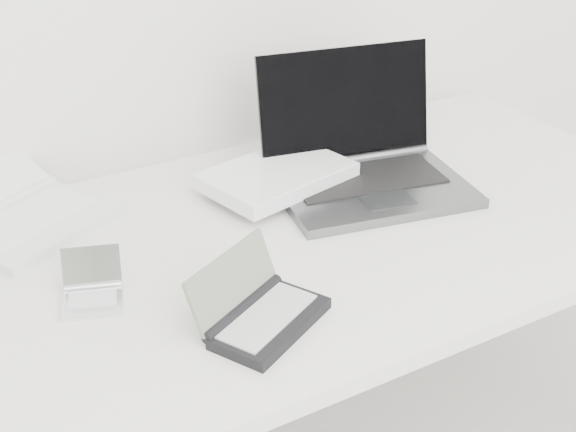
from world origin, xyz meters
TOP-DOWN VIEW (x-y plane):
  - desk at (0.00, 1.55)m, footprint 1.60×0.80m
  - laptop_large at (0.17, 1.67)m, footprint 0.54×0.40m
  - netbook_open_white at (-0.43, 1.84)m, footprint 0.41×0.43m
  - pda_silver at (-0.38, 1.52)m, footprint 0.12×0.13m
  - palmtop_charcoal at (-0.19, 1.33)m, footprint 0.23×0.21m

SIDE VIEW (x-z plane):
  - desk at x=0.00m, z-range 0.32..1.05m
  - pda_silver at x=-0.38m, z-range 0.71..0.78m
  - palmtop_charcoal at x=-0.19m, z-range 0.70..0.80m
  - netbook_open_white at x=-0.43m, z-range 0.70..0.80m
  - laptop_large at x=0.17m, z-range 0.64..0.90m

